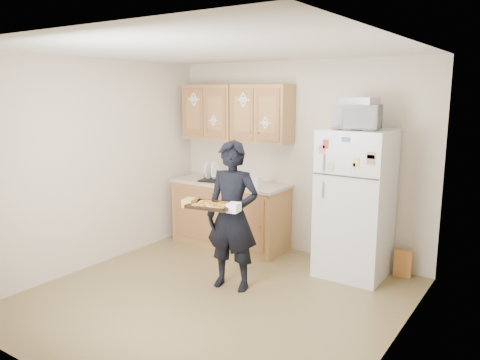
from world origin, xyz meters
name	(u,v)px	position (x,y,z in m)	size (l,w,h in m)	color
floor	(214,297)	(0.00, 0.00, 0.00)	(3.60, 3.60, 0.00)	brown
ceiling	(212,50)	(0.00, 0.00, 2.50)	(3.60, 3.60, 0.00)	silver
wall_back	(297,158)	(0.00, 1.80, 1.25)	(3.60, 0.04, 2.50)	beige
wall_front	(52,221)	(0.00, -1.80, 1.25)	(3.60, 0.04, 2.50)	beige
wall_left	(95,164)	(-1.80, 0.00, 1.25)	(0.04, 3.60, 2.50)	beige
wall_right	(396,204)	(1.80, 0.00, 1.25)	(0.04, 3.60, 2.50)	beige
refrigerator	(355,204)	(0.95, 1.43, 0.85)	(0.75, 0.70, 1.70)	silver
base_cabinet	(230,215)	(-0.85, 1.48, 0.43)	(1.60, 0.60, 0.86)	olive
countertop	(230,183)	(-0.85, 1.48, 0.88)	(1.64, 0.64, 0.04)	#C1B594
upper_cab_left	(212,112)	(-1.25, 1.61, 1.83)	(0.80, 0.33, 0.75)	olive
upper_cab_right	(262,114)	(-0.43, 1.61, 1.83)	(0.80, 0.33, 0.75)	olive
cereal_box	(403,263)	(1.47, 1.67, 0.16)	(0.20, 0.07, 0.32)	#EDBA53
person	(232,216)	(0.00, 0.33, 0.81)	(0.59, 0.39, 1.61)	black
baking_tray	(211,206)	(-0.06, 0.03, 0.97)	(0.44, 0.33, 0.04)	black
pizza_front_left	(199,205)	(-0.14, -0.06, 0.98)	(0.15, 0.15, 0.02)	orange
pizza_front_right	(217,207)	(0.06, -0.02, 0.98)	(0.15, 0.15, 0.02)	orange
pizza_back_left	(205,202)	(-0.17, 0.09, 0.98)	(0.15, 0.15, 0.02)	orange
pizza_back_right	(223,204)	(0.03, 0.13, 0.98)	(0.15, 0.15, 0.02)	orange
pizza_center	(211,204)	(-0.06, 0.03, 0.98)	(0.15, 0.15, 0.02)	orange
microwave	(357,117)	(0.94, 1.38, 1.84)	(0.49, 0.33, 0.27)	silver
foil_pan	(360,101)	(0.95, 1.41, 2.01)	(0.37, 0.26, 0.08)	#B1B1B8
dish_rack	(217,175)	(-1.02, 1.43, 0.99)	(0.45, 0.34, 0.18)	black
bowl	(221,178)	(-0.96, 1.43, 0.95)	(0.22, 0.22, 0.05)	white
soap_bottle	(257,180)	(-0.32, 1.34, 1.00)	(0.09, 0.09, 0.20)	silver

